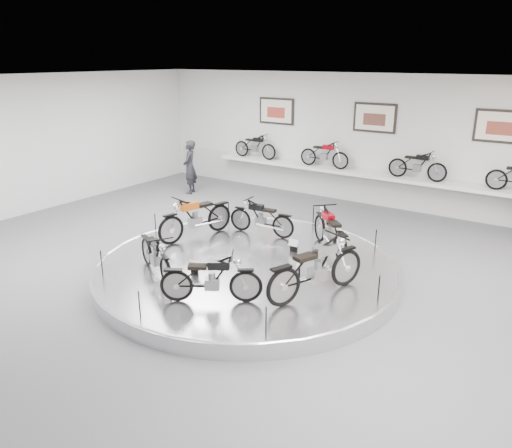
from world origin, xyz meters
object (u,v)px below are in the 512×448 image
Objects in this scene: bike_e at (211,278)px; display_platform at (247,269)px; bike_a at (330,230)px; bike_b at (261,217)px; shelf at (367,175)px; bike_c at (196,217)px; bike_d at (155,254)px; bike_f at (316,268)px; visitor at (190,167)px.

display_platform is at bearing 72.63° from bike_e.
bike_a is 1.88m from bike_b.
bike_a is (1.14, -4.81, -0.21)m from shelf.
bike_c reaches higher than display_platform.
bike_c is at bearing 137.33° from bike_d.
bike_a is 3.21m from bike_c.
bike_f is at bearing 135.02° from bike_b.
display_platform is at bearing -90.00° from shelf.
bike_f is at bearing 28.73° from visitor.
shelf is 4.95m from bike_a.
bike_c is 3.40m from bike_e.
bike_b is 3.21m from bike_d.
bike_a is at bearing 46.41° from bike_e.
bike_e is 8.73m from visitor.
bike_c is 3.99m from bike_f.
bike_e is at bearing 17.51° from bike_d.
shelf is 5.89× the size of bike_f.
display_platform is at bearing 86.55° from bike_c.
display_platform is 1.90m from bike_b.
bike_a is at bearing 80.96° from bike_d.
bike_f is at bearing 45.09° from bike_d.
bike_d is (0.79, -2.12, -0.08)m from bike_c.
bike_d is at bearing 129.67° from bike_f.
bike_a is at bearing 39.23° from visitor.
bike_a is 3.85m from bike_d.
shelf is 7.25× the size of bike_d.
visitor reaches higher than bike_c.
display_platform is at bearing 108.63° from bike_b.
shelf is 6.19× the size of bike_c.
bike_b reaches higher than shelf.
bike_a is at bearing -76.72° from shelf.
shelf is 4.82m from bike_b.
shelf is at bearing -33.78° from bike_a.
bike_c is at bearing 61.21° from bike_a.
bike_a is 1.12× the size of bike_b.
bike_c is (-3.05, -1.01, 0.03)m from bike_a.
bike_b is 0.79× the size of bike_f.
visitor is (-6.06, 6.28, 0.15)m from bike_e.
bike_a reaches higher than shelf.
bike_c is at bearing -108.20° from shelf.
bike_f is at bearing 8.95° from bike_e.
bike_d reaches higher than shelf.
bike_f is at bearing -74.56° from shelf.
bike_c is (-1.91, -5.82, -0.18)m from shelf.
bike_c is at bearing 36.79° from bike_b.
display_platform is at bearing 95.84° from bike_f.
display_platform is at bearing 23.71° from visitor.
bike_f is (3.83, -1.11, 0.03)m from bike_c.
display_platform is 7.17m from visitor.
bike_f is (1.92, -0.53, 0.70)m from display_platform.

